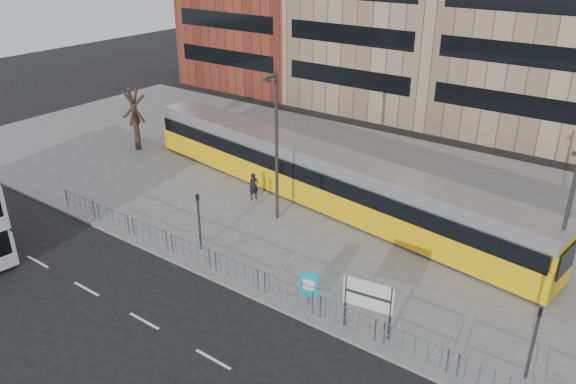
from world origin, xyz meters
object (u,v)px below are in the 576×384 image
Objects in this scene: ad_panel at (309,285)px; bare_tree at (131,85)px; lamp_post_east at (567,216)px; pedestrian at (254,186)px; station_sign at (368,298)px; lamp_post_west at (276,142)px; tram at (320,176)px; traffic_light_west at (199,215)px; traffic_light_east at (535,334)px.

bare_tree is at bearing 141.98° from ad_panel.
lamp_post_east reaches higher than ad_panel.
station_sign is at bearing -96.34° from pedestrian.
station_sign is 25.94m from bare_tree.
bare_tree is (-15.17, 2.72, 0.33)m from lamp_post_west.
station_sign is 9.23m from lamp_post_east.
ad_panel is at bearing -103.28° from pedestrian.
traffic_light_west is (-1.83, -8.38, 0.30)m from tram.
pedestrian is (-11.70, 7.06, -0.84)m from station_sign.
tram is 8.58m from traffic_light_west.
ad_panel is 11.28m from lamp_post_east.
lamp_post_west is at bearing 138.38° from station_sign.
bare_tree is at bearing 169.82° from lamp_post_west.
traffic_light_east is at bearing -17.37° from lamp_post_west.
tram is 9.18× the size of traffic_light_east.
pedestrian is at bearing 140.29° from station_sign.
lamp_post_east is at bearing -0.73° from tram.
traffic_light_west is at bearing 173.43° from traffic_light_east.
lamp_post_west is 15.41m from bare_tree.
station_sign is at bearing -33.02° from lamp_post_west.
tram is at bearing 54.54° from traffic_light_west.
pedestrian is (-3.40, -2.12, -0.84)m from tram.
lamp_post_west is (1.04, 5.10, 2.61)m from traffic_light_west.
lamp_post_east is (8.41, 6.85, 3.11)m from ad_panel.
traffic_light_west is at bearing 166.84° from station_sign.
lamp_post_west reaches higher than tram.
ad_panel is (5.30, -8.93, -0.75)m from tram.
bare_tree is (-29.66, 1.53, 0.87)m from lamp_post_east.
ad_panel is 9.13m from traffic_light_east.
lamp_post_west reaches higher than bare_tree.
traffic_light_west is at bearing -157.94° from lamp_post_east.
station_sign is 13.69m from pedestrian.
lamp_post_west is (-9.09, 5.90, 2.90)m from station_sign.
bare_tree is at bearing 107.65° from pedestrian.
traffic_light_west is 16.88m from lamp_post_east.
bare_tree is (-15.95, -0.55, 3.24)m from tram.
ad_panel is 0.51× the size of traffic_light_west.
station_sign is 10.16m from traffic_light_west.
traffic_light_east is at bearing -13.82° from bare_tree.
tram is 4.10m from pedestrian.
station_sign is at bearing -21.31° from ad_panel.
pedestrian is at bearing -7.12° from bare_tree.
lamp_post_east is (5.41, 7.10, 2.36)m from station_sign.
station_sign is 6.14m from traffic_light_east.
tram is 17.93× the size of ad_panel.
pedestrian is 13.29m from bare_tree.
bare_tree reaches higher than traffic_light_east.
lamp_post_east reaches higher than pedestrian.
traffic_light_east is 16.04m from lamp_post_west.
pedestrian is at bearing -179.86° from lamp_post_east.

